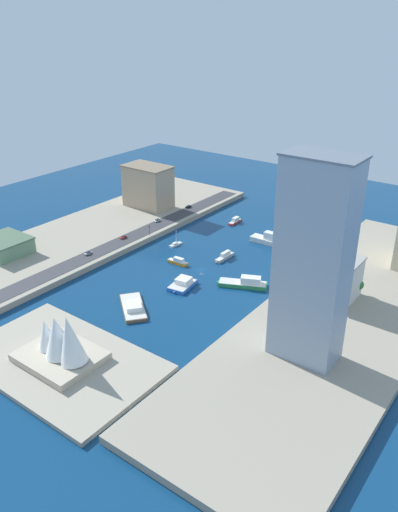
{
  "coord_description": "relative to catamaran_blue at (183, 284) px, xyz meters",
  "views": [
    {
      "loc": [
        -146.4,
        198.73,
        124.87
      ],
      "look_at": [
        3.31,
        -2.42,
        6.44
      ],
      "focal_mm": 35.55,
      "sensor_mm": 36.0,
      "label": 1
    }
  ],
  "objects": [
    {
      "name": "ferry_white_commuter",
      "position": [
        -7.37,
        -74.38,
        0.8
      ],
      "size": [
        23.08,
        7.69,
        7.4
      ],
      "color": "silver",
      "rests_on": "ground_plane"
    },
    {
      "name": "yacht_sleek_gray",
      "position": [
        1.38,
        -40.31,
        -0.21
      ],
      "size": [
        3.71,
        16.26,
        4.03
      ],
      "color": "#999EA3",
      "rests_on": "ground_plane"
    },
    {
      "name": "quay_east",
      "position": [
        86.42,
        -21.09,
        -0.01
      ],
      "size": [
        70.0,
        240.0,
        3.29
      ],
      "primitive_type": "cube",
      "color": "#9E937F",
      "rests_on": "ground_plane"
    },
    {
      "name": "barge_flat_brown",
      "position": [
        5.08,
        31.28,
        -0.37
      ],
      "size": [
        25.86,
        23.48,
        3.73
      ],
      "color": "brown",
      "rests_on": "ground_plane"
    },
    {
      "name": "peninsula_point",
      "position": [
        -0.77,
        78.86,
        -0.65
      ],
      "size": [
        79.84,
        49.53,
        2.0
      ],
      "primitive_type": "cube",
      "color": "#A89E89",
      "rests_on": "ground_plane"
    },
    {
      "name": "catamaran_blue",
      "position": [
        0.0,
        0.0,
        0.0
      ],
      "size": [
        11.63,
        17.29,
        4.49
      ],
      "color": "blue",
      "rests_on": "ground_plane"
    },
    {
      "name": "park_tree_cluster",
      "position": [
        -71.93,
        -37.42,
        7.05
      ],
      "size": [
        16.1,
        11.14,
        7.99
      ],
      "color": "brown",
      "rests_on": "quay_west"
    },
    {
      "name": "sailboat_small_white",
      "position": [
        35.51,
        -38.17,
        -0.87
      ],
      "size": [
        3.57,
        9.72,
        10.2
      ],
      "color": "white",
      "rests_on": "ground_plane"
    },
    {
      "name": "van_white",
      "position": [
        64.73,
        -54.89,
        2.52
      ],
      "size": [
        1.98,
        5.03,
        1.48
      ],
      "color": "black",
      "rests_on": "road_strip"
    },
    {
      "name": "quay_west",
      "position": [
        -78.84,
        -21.09,
        -0.01
      ],
      "size": [
        70.0,
        240.0,
        3.29
      ],
      "primitive_type": "cube",
      "color": "#9E937F",
      "rests_on": "ground_plane"
    },
    {
      "name": "traffic_light_waterfront",
      "position": [
        53.18,
        -34.51,
        5.98
      ],
      "size": [
        0.36,
        0.36,
        6.5
      ],
      "color": "black",
      "rests_on": "quay_east"
    },
    {
      "name": "opera_landmark",
      "position": [
        -2.14,
        78.86,
        8.74
      ],
      "size": [
        31.83,
        25.57,
        22.78
      ],
      "color": "#BCAD93",
      "rests_on": "peninsula_point"
    },
    {
      "name": "hotel_broad_white",
      "position": [
        -66.63,
        -30.29,
        11.56
      ],
      "size": [
        22.91,
        23.06,
        19.78
      ],
      "color": "silver",
      "rests_on": "quay_west"
    },
    {
      "name": "tugboat_red",
      "position": [
        26.98,
        -90.78,
        -0.25
      ],
      "size": [
        3.68,
        13.15,
        3.7
      ],
      "color": "red",
      "rests_on": "ground_plane"
    },
    {
      "name": "tower_tall_glass",
      "position": [
        -76.86,
        19.67,
        41.96
      ],
      "size": [
        26.86,
        16.26,
        80.57
      ],
      "color": "#8C9EB2",
      "rests_on": "quay_west"
    },
    {
      "name": "road_strip",
      "position": [
        60.6,
        -21.09,
        1.71
      ],
      "size": [
        11.79,
        228.0,
        0.15
      ],
      "primitive_type": "cube",
      "color": "#38383D",
      "rests_on": "quay_east"
    },
    {
      "name": "water_taxi_orange",
      "position": [
        18.64,
        -19.12,
        -0.17
      ],
      "size": [
        13.56,
        3.49,
        3.85
      ],
      "color": "orange",
      "rests_on": "ground_plane"
    },
    {
      "name": "ferry_green_doubledeck",
      "position": [
        -25.17,
        -19.43,
        0.26
      ],
      "size": [
        25.64,
        16.84,
        5.6
      ],
      "color": "#2D8C4C",
      "rests_on": "ground_plane"
    },
    {
      "name": "apartment_midrise_tan",
      "position": [
        89.65,
        -74.65,
        16.24
      ],
      "size": [
        33.28,
        20.7,
        29.14
      ],
      "color": "tan",
      "rests_on": "quay_east"
    },
    {
      "name": "sedan_silver",
      "position": [
        62.62,
        7.09,
        2.55
      ],
      "size": [
        1.9,
        4.82,
        1.55
      ],
      "color": "black",
      "rests_on": "road_strip"
    },
    {
      "name": "suv_black",
      "position": [
        64.81,
        -88.45,
        2.53
      ],
      "size": [
        1.94,
        4.77,
        1.5
      ],
      "color": "black",
      "rests_on": "road_strip"
    },
    {
      "name": "ground_plane",
      "position": [
        3.79,
        -21.09,
        -1.65
      ],
      "size": [
        440.0,
        440.0,
        0.0
      ],
      "primitive_type": "plane",
      "color": "navy"
    },
    {
      "name": "pickup_red",
      "position": [
        62.91,
        -21.58,
        2.51
      ],
      "size": [
        1.92,
        4.56,
        1.45
      ],
      "color": "black",
      "rests_on": "road_strip"
    },
    {
      "name": "terminal_long_green",
      "position": [
        101.77,
        33.44,
        6.2
      ],
      "size": [
        26.11,
        23.68,
        9.07
      ],
      "color": "slate",
      "rests_on": "quay_east"
    }
  ]
}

